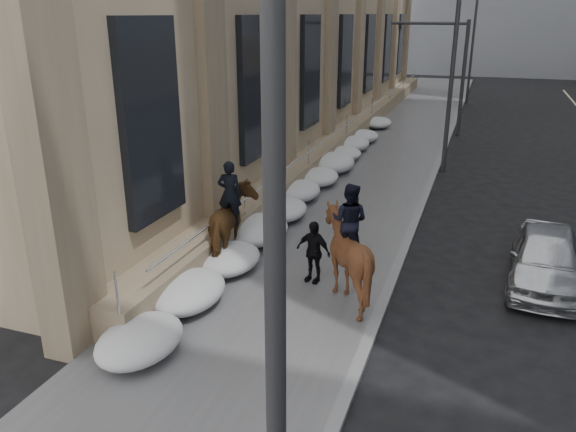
% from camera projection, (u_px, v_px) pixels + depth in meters
% --- Properties ---
extents(ground, '(140.00, 140.00, 0.00)m').
position_uv_depth(ground, '(249.00, 321.00, 12.18)').
color(ground, black).
rests_on(ground, ground).
extents(sidewalk, '(5.00, 80.00, 0.12)m').
position_uv_depth(sidewalk, '(354.00, 190.00, 21.03)').
color(sidewalk, '#535355').
rests_on(sidewalk, ground).
extents(curb, '(0.24, 80.00, 0.12)m').
position_uv_depth(curb, '(425.00, 197.00, 20.21)').
color(curb, slate).
rests_on(curb, ground).
extents(streetlight_near, '(1.71, 0.24, 8.00)m').
position_uv_depth(streetlight_near, '(256.00, 242.00, 4.45)').
color(streetlight_near, '#2D2D30').
rests_on(streetlight_near, ground).
extents(streetlight_mid, '(1.71, 0.24, 8.00)m').
position_uv_depth(streetlight_mid, '(449.00, 59.00, 22.18)').
color(streetlight_mid, '#2D2D30').
rests_on(streetlight_mid, ground).
extents(streetlight_far, '(1.71, 0.24, 8.00)m').
position_uv_depth(streetlight_far, '(471.00, 39.00, 39.92)').
color(streetlight_far, '#2D2D30').
rests_on(streetlight_far, ground).
extents(traffic_signal, '(4.10, 0.22, 6.00)m').
position_uv_depth(traffic_signal, '(447.00, 59.00, 29.68)').
color(traffic_signal, '#2D2D30').
rests_on(traffic_signal, ground).
extents(snow_bank, '(1.70, 18.10, 0.76)m').
position_uv_depth(snow_bank, '(302.00, 190.00, 19.66)').
color(snow_bank, silver).
rests_on(snow_bank, sidewalk).
extents(mounted_horse_left, '(1.55, 2.49, 2.64)m').
position_uv_depth(mounted_horse_left, '(233.00, 223.00, 14.59)').
color(mounted_horse_left, '#4A2F16').
rests_on(mounted_horse_left, sidewalk).
extents(mounted_horse_right, '(1.83, 2.02, 2.69)m').
position_uv_depth(mounted_horse_right, '(347.00, 252.00, 12.55)').
color(mounted_horse_right, '#472614').
rests_on(mounted_horse_right, sidewalk).
extents(pedestrian, '(0.97, 0.58, 1.55)m').
position_uv_depth(pedestrian, '(313.00, 252.00, 13.49)').
color(pedestrian, black).
rests_on(pedestrian, sidewalk).
extents(car_silver, '(1.93, 4.17, 1.38)m').
position_uv_depth(car_silver, '(546.00, 258.00, 13.60)').
color(car_silver, '#B4B7BC').
rests_on(car_silver, ground).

